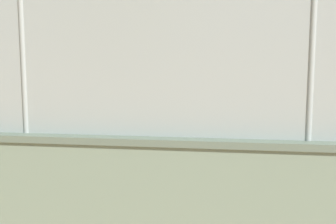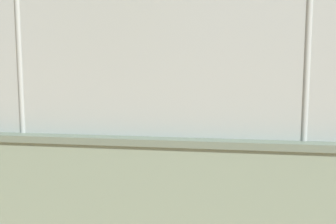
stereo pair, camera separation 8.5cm
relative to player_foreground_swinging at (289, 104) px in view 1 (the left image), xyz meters
name	(u,v)px [view 1 (the left image)]	position (x,y,z in m)	size (l,w,h in m)	color
ground_plane	(210,124)	(3.43, 0.88, -0.85)	(260.00, 260.00, 0.00)	tan
perimeter_wall	(160,213)	(3.01, 13.81, 0.09)	(29.99, 1.62, 1.86)	slate
fence_panel_on_wall	(160,33)	(3.01, 13.81, 2.18)	(29.44, 1.22, 2.34)	gray
player_foreground_swinging	(289,104)	(0.00, 0.00, 0.00)	(0.65, 1.05, 1.46)	black
player_baseline_waiting	(11,119)	(8.88, 7.54, 0.17)	(1.07, 0.81, 1.73)	black
sports_ball	(303,124)	(-0.53, 0.57, -0.80)	(0.11, 0.11, 0.11)	yellow
spare_ball_by_wall	(25,223)	(5.60, 12.44, -0.79)	(0.11, 0.11, 0.11)	#3399D8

